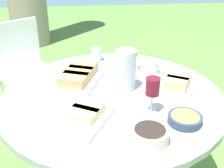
{
  "coord_description": "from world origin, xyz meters",
  "views": [
    {
      "loc": [
        -0.15,
        -1.39,
        1.5
      ],
      "look_at": [
        0.0,
        0.0,
        0.78
      ],
      "focal_mm": 45.0,
      "sensor_mm": 36.0,
      "label": 1
    }
  ],
  "objects": [
    {
      "name": "cup_water_far",
      "position": [
        0.3,
        0.24,
        0.76
      ],
      "size": [
        0.07,
        0.07,
        0.08
      ],
      "color": "silver",
      "rests_on": "dining_table"
    },
    {
      "name": "platter_sandwich_side",
      "position": [
        -0.16,
        -0.24,
        0.74
      ],
      "size": [
        0.33,
        0.36,
        0.06
      ],
      "color": "white",
      "rests_on": "dining_table"
    },
    {
      "name": "chair_near_left",
      "position": [
        -0.68,
        0.94,
        0.52
      ],
      "size": [
        0.6,
        0.6,
        0.89
      ],
      "color": "white",
      "rests_on": "ground_plane"
    },
    {
      "name": "platter_bread_main",
      "position": [
        0.38,
        0.02,
        0.75
      ],
      "size": [
        0.32,
        0.35,
        0.07
      ],
      "color": "white",
      "rests_on": "dining_table"
    },
    {
      "name": "dining_table",
      "position": [
        0.0,
        0.0,
        0.62
      ],
      "size": [
        1.26,
        1.26,
        0.72
      ],
      "color": "#4C4C51",
      "rests_on": "ground_plane"
    },
    {
      "name": "bowl_fries",
      "position": [
        0.31,
        -0.32,
        0.74
      ],
      "size": [
        0.16,
        0.16,
        0.04
      ],
      "color": "#334256",
      "rests_on": "dining_table"
    },
    {
      "name": "bowl_salad",
      "position": [
        0.14,
        0.34,
        0.75
      ],
      "size": [
        0.15,
        0.15,
        0.05
      ],
      "color": "white",
      "rests_on": "dining_table"
    },
    {
      "name": "bowl_olives",
      "position": [
        0.12,
        -0.44,
        0.76
      ],
      "size": [
        0.17,
        0.17,
        0.06
      ],
      "color": "beige",
      "rests_on": "dining_table"
    },
    {
      "name": "wine_glass",
      "position": [
        0.18,
        -0.21,
        0.86
      ],
      "size": [
        0.07,
        0.07,
        0.19
      ],
      "color": "silver",
      "rests_on": "dining_table"
    },
    {
      "name": "platter_charcuterie",
      "position": [
        -0.19,
        0.18,
        0.76
      ],
      "size": [
        0.36,
        0.44,
        0.08
      ],
      "color": "white",
      "rests_on": "dining_table"
    },
    {
      "name": "cup_water_near",
      "position": [
        -0.06,
        0.5,
        0.77
      ],
      "size": [
        0.07,
        0.07,
        0.1
      ],
      "color": "silver",
      "rests_on": "dining_table"
    },
    {
      "name": "water_pitcher",
      "position": [
        0.09,
        0.05,
        0.84
      ],
      "size": [
        0.13,
        0.12,
        0.24
      ],
      "color": "silver",
      "rests_on": "dining_table"
    }
  ]
}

